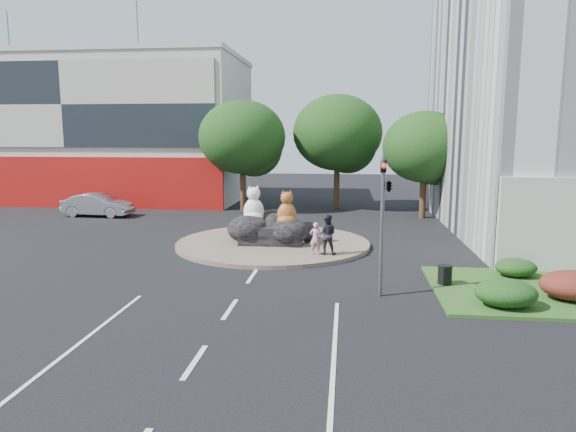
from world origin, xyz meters
name	(u,v)px	position (x,y,z in m)	size (l,w,h in m)	color
ground	(230,309)	(0.00, 0.00, 0.00)	(120.00, 120.00, 0.00)	black
roundabout_island	(273,243)	(0.00, 10.00, 0.10)	(10.00, 10.00, 0.20)	brown
rock_plinth	(273,233)	(0.00, 10.00, 0.65)	(3.20, 2.60, 0.90)	black
shophouse_block	(100,129)	(-18.00, 27.91, 6.18)	(25.20, 12.30, 17.40)	#B8B0A6
grass_verge	(575,293)	(12.00, 3.00, 0.06)	(10.00, 6.00, 0.12)	#234918
tree_left	(243,141)	(-3.93, 22.06, 5.25)	(6.46, 6.46, 8.27)	#382314
tree_mid	(338,137)	(3.07, 24.06, 5.56)	(6.84, 6.84, 8.76)	#382314
tree_right	(426,151)	(9.07, 20.06, 4.63)	(5.70, 5.70, 7.30)	#382314
hedge_near_green	(506,293)	(9.00, 1.00, 0.57)	(2.00, 1.60, 0.90)	#113310
hedge_red	(573,285)	(11.50, 2.00, 0.61)	(2.20, 1.76, 0.99)	#441C12
hedge_back_green	(516,267)	(10.50, 4.80, 0.48)	(1.60, 1.28, 0.72)	#113310
traffic_light	(386,195)	(5.10, 2.00, 3.62)	(0.44, 1.24, 5.00)	#595B60
street_lamp	(554,161)	(12.82, 8.00, 4.55)	(2.34, 0.22, 8.06)	#595B60
cat_white	(254,205)	(-1.02, 10.11, 2.11)	(1.21, 1.05, 2.02)	white
cat_tabby	(287,208)	(0.78, 9.55, 2.03)	(1.11, 0.96, 1.85)	#B46A25
kitten_calico	(242,237)	(-1.43, 8.96, 0.61)	(0.49, 0.42, 0.81)	silver
kitten_white	(300,237)	(1.46, 9.59, 0.58)	(0.45, 0.39, 0.75)	beige
pedestrian_pink	(316,238)	(2.37, 7.36, 0.95)	(0.55, 0.36, 1.51)	#C68098
pedestrian_dark	(327,234)	(2.89, 7.42, 1.14)	(0.91, 0.71, 1.88)	black
parked_car	(98,205)	(-13.65, 18.14, 0.81)	(1.71, 4.90, 1.61)	#A5A8AD
litter_bin	(445,275)	(7.50, 3.41, 0.48)	(0.52, 0.52, 0.71)	black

